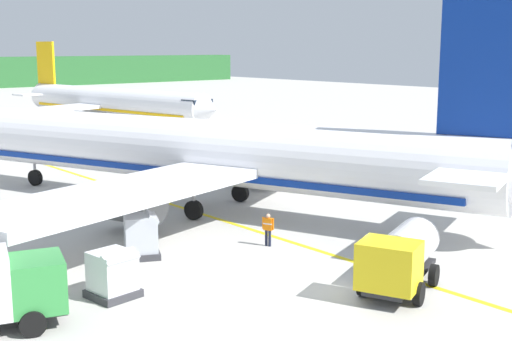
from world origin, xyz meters
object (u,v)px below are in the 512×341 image
Objects in this scene: crew_marshaller at (268,227)px; airliner_foreground at (205,153)px; service_truck_baggage at (401,256)px; cargo_container_near at (113,274)px; cargo_container_mid at (141,236)px; airliner_mid_apron at (110,102)px.

airliner_foreground is at bearing 74.55° from crew_marshaller.
airliner_foreground reaches higher than service_truck_baggage.
cargo_container_near is (-11.47, -9.68, -2.47)m from airliner_foreground.
airliner_foreground is at bearing 36.62° from cargo_container_mid.
airliner_mid_apron is 59.77m from cargo_container_near.
airliner_mid_apron is 22.13× the size of crew_marshaller.
airliner_foreground is 15.21m from cargo_container_near.
cargo_container_near is (-28.39, -52.56, -2.01)m from airliner_mid_apron.
airliner_foreground reaches higher than airliner_mid_apron.
airliner_mid_apron is 18.40× the size of cargo_container_near.
cargo_container_mid reaches higher than crew_marshaller.
airliner_foreground is 16.64m from service_truck_baggage.
airliner_foreground is 1.11× the size of airliner_mid_apron.
airliner_foreground is at bearing 40.16° from cargo_container_near.
cargo_container_mid reaches higher than cargo_container_near.
cargo_container_near is 5.17m from cargo_container_mid.
airliner_mid_apron is at bearing 69.43° from crew_marshaller.
airliner_foreground is 9.03m from crew_marshaller.
service_truck_baggage is 7.99m from crew_marshaller.
crew_marshaller is at bearing -110.57° from airliner_mid_apron.
airliner_foreground is 7.05× the size of service_truck_baggage.
airliner_foreground is 20.48× the size of cargo_container_near.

